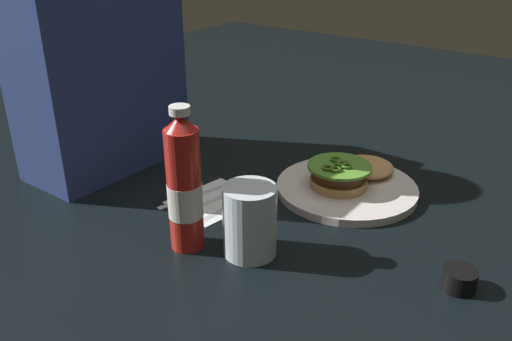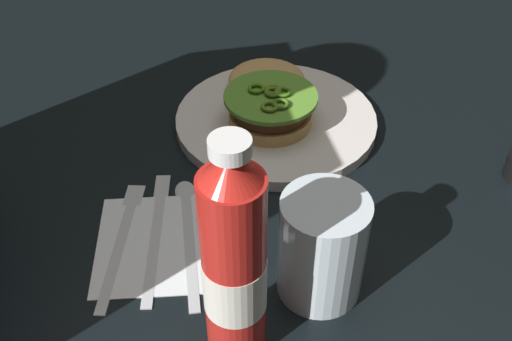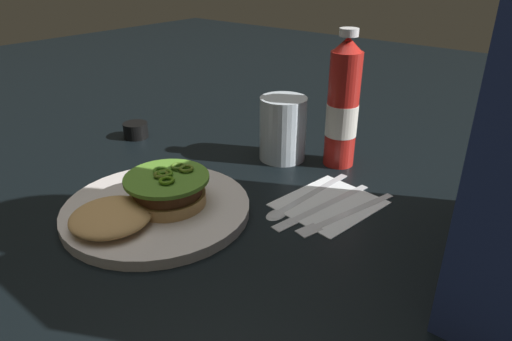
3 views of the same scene
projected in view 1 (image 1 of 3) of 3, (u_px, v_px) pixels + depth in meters
name	position (u px, v px, depth m)	size (l,w,h in m)	color
ground_plane	(358.00, 224.00, 0.97)	(3.00, 3.00, 0.00)	black
dinner_plate	(347.00, 188.00, 1.08)	(0.28, 0.28, 0.02)	silver
burger_sandwich	(349.00, 172.00, 1.09)	(0.21, 0.14, 0.05)	tan
ketchup_bottle	(184.00, 187.00, 0.86)	(0.06, 0.06, 0.25)	red
water_glass	(250.00, 221.00, 0.86)	(0.09, 0.09, 0.12)	silver
condiment_cup	(459.00, 279.00, 0.80)	(0.05, 0.05, 0.03)	black
napkin	(214.00, 200.00, 1.05)	(0.15, 0.13, 0.00)	white
spoon_utensil	(238.00, 200.00, 1.04)	(0.20, 0.03, 0.00)	silver
butter_knife	(224.00, 195.00, 1.06)	(0.21, 0.05, 0.00)	silver
fork_utensil	(209.00, 190.00, 1.08)	(0.19, 0.07, 0.00)	silver
diner_person	(96.00, 51.00, 1.10)	(0.34, 0.17, 0.58)	navy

